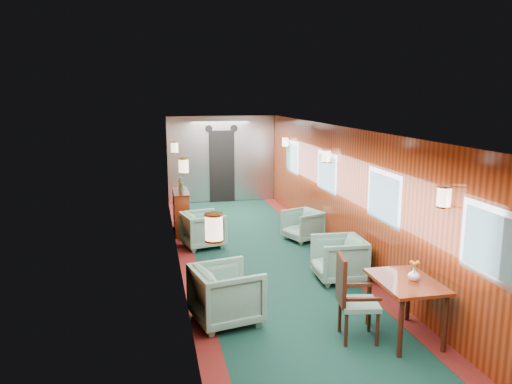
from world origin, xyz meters
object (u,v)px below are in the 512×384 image
armchair_left_near (226,294)px  armchair_left_far (203,229)px  side_chair (351,294)px  armchair_right_far (303,225)px  credenza (181,211)px  dining_table (406,289)px  armchair_right_near (339,259)px

armchair_left_near → armchair_left_far: size_ratio=1.10×
side_chair → armchair_left_near: bearing=161.0°
armchair_right_far → armchair_left_near: bearing=-52.5°
side_chair → credenza: size_ratio=0.89×
credenza → side_chair: bearing=-71.9°
dining_table → armchair_right_far: bearing=89.9°
armchair_left_far → armchair_right_near: bearing=-152.5°
credenza → armchair_left_far: bearing=-71.8°
armchair_right_near → armchair_left_near: bearing=-58.3°
dining_table → armchair_right_far: dining_table is taller
side_chair → credenza: credenza is taller
armchair_left_far → armchair_right_far: bearing=-102.8°
dining_table → side_chair: side_chair is taller
armchair_left_near → armchair_right_far: (2.12, 3.42, -0.07)m
armchair_left_far → armchair_left_near: bearing=165.6°
armchair_left_near → armchair_right_far: size_ratio=1.22×
credenza → armchair_right_near: credenza is taller
dining_table → armchair_right_near: bearing=92.4°
armchair_right_far → dining_table: bearing=-21.1°
armchair_left_far → armchair_right_far: armchair_left_far is taller
dining_table → armchair_right_near: size_ratio=1.28×
dining_table → armchair_left_far: dining_table is taller
armchair_left_far → armchair_right_far: 2.06m
side_chair → armchair_right_far: 4.26m
dining_table → armchair_right_near: (-0.07, 2.02, -0.27)m
dining_table → side_chair: (-0.67, 0.10, -0.05)m
armchair_right_far → credenza: bearing=-134.9°
armchair_right_near → armchair_right_far: (0.10, 2.28, -0.04)m
dining_table → armchair_right_far: size_ratio=1.45×
dining_table → armchair_left_far: 4.75m
credenza → armchair_left_near: 4.52m
side_chair → armchair_left_far: size_ratio=1.39×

